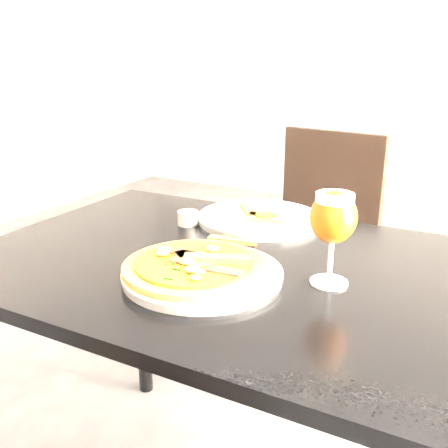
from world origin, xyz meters
The scene contains 10 objects.
ground centered at (0.00, 0.00, 0.00)m, with size 6.00×6.00×0.00m, color #4B4B4D.
dining_table centered at (0.20, -0.22, 0.66)m, with size 1.22×0.82×0.75m.
chair_far centered at (0.12, 0.56, 0.51)m, with size 0.49×0.49×0.92m.
plate_main centered at (0.19, -0.34, 0.76)m, with size 0.33×0.33×0.02m, color silver.
pizza centered at (0.17, -0.34, 0.78)m, with size 0.29×0.29×0.03m.
plate_second centered at (0.13, 0.06, 0.76)m, with size 0.33×0.33×0.02m, color silver.
crust_scraps centered at (0.14, 0.05, 0.77)m, with size 0.17×0.14×0.01m.
loose_crust centered at (0.14, -0.12, 0.75)m, with size 0.12×0.03×0.01m, color #985A24.
sauce_cup centered at (-0.03, -0.06, 0.77)m, with size 0.06×0.06×0.04m.
beer_glass centered at (0.42, -0.24, 0.89)m, with size 0.09×0.09×0.19m.
Camera 1 is at (0.68, -1.13, 1.18)m, focal length 40.00 mm.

